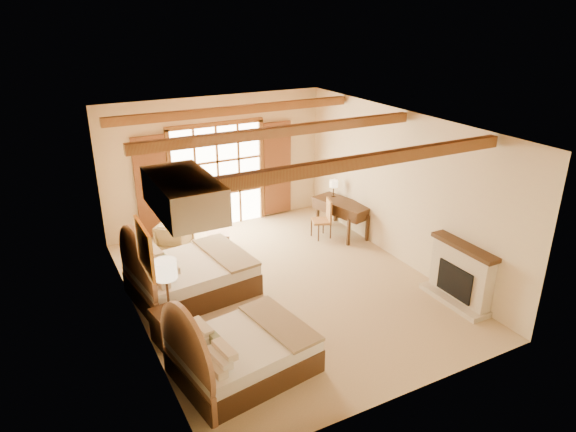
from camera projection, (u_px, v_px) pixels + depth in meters
floor at (283, 286)px, 10.07m from camera, size 7.00×7.00×0.00m
wall_back at (216, 163)px, 12.33m from camera, size 5.50×0.00×5.50m
wall_left at (132, 239)px, 8.28m from camera, size 0.00×7.00×7.00m
wall_right at (401, 188)px, 10.65m from camera, size 0.00×7.00×7.00m
ceiling at (283, 124)px, 8.86m from camera, size 7.00×7.00×0.00m
ceiling_beams at (283, 131)px, 8.90m from camera, size 5.39×4.60×0.18m
french_doors at (218, 178)px, 12.41m from camera, size 3.95×0.08×2.60m
fireplace at (460, 277)px, 9.36m from camera, size 0.46×1.40×1.16m
painting at (145, 248)px, 7.63m from camera, size 0.06×0.95×0.75m
canopy_valance at (184, 195)px, 6.28m from camera, size 0.70×1.40×0.45m
bed_near at (235, 352)px, 7.52m from camera, size 2.14×1.73×1.27m
bed_far at (184, 275)px, 9.61m from camera, size 2.33×1.86×1.41m
nightstand at (170, 326)px, 8.29m from camera, size 0.56×0.56×0.59m
floor_lamp at (166, 275)px, 7.61m from camera, size 0.35×0.35×1.63m
armchair at (174, 236)px, 11.50m from camera, size 0.96×0.96×0.63m
ottoman at (218, 240)px, 11.63m from camera, size 0.64×0.64×0.36m
desk at (342, 216)px, 12.31m from camera, size 0.97×1.58×0.79m
desk_chair at (322, 226)px, 12.10m from camera, size 0.54×0.53×0.94m
desk_lamp at (334, 184)px, 12.42m from camera, size 0.20×0.20×0.40m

